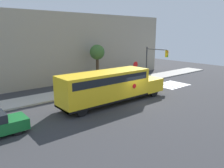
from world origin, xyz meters
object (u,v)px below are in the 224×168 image
traffic_light (154,59)px  tree_near_sidewalk (97,53)px  school_bus (110,85)px  stop_sign (135,69)px

traffic_light → tree_near_sidewalk: (-5.18, 5.07, 0.71)m
school_bus → traffic_light: bearing=17.3°
stop_sign → traffic_light: bearing=-44.0°
stop_sign → school_bus: bearing=-149.9°
school_bus → tree_near_sidewalk: (4.37, 8.05, 2.10)m
traffic_light → tree_near_sidewalk: tree_near_sidewalk is taller
school_bus → tree_near_sidewalk: size_ratio=2.25×
school_bus → traffic_light: (9.56, 2.98, 1.39)m
traffic_light → tree_near_sidewalk: bearing=135.7°
tree_near_sidewalk → school_bus: bearing=-118.5°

